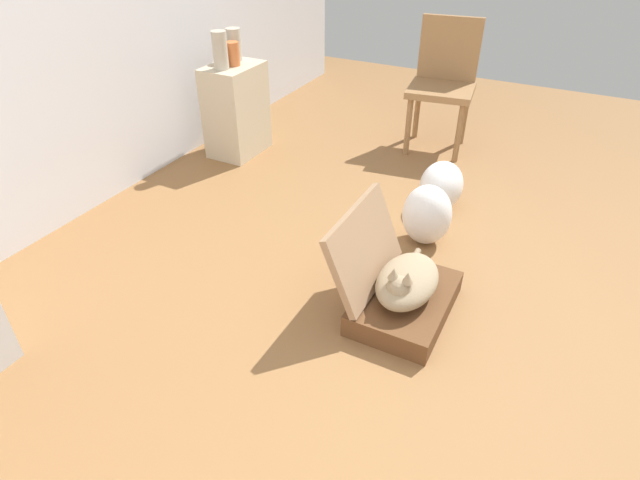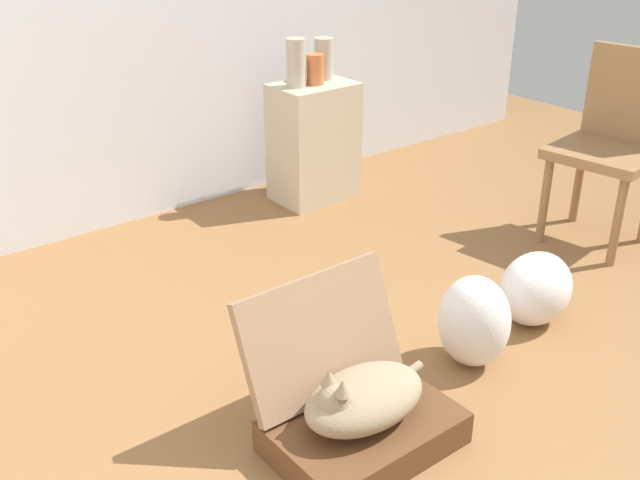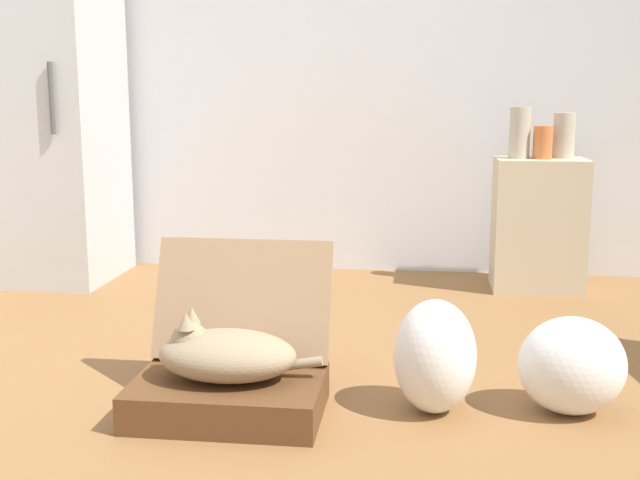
# 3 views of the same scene
# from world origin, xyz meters

# --- Properties ---
(ground_plane) EXTENTS (7.68, 7.68, 0.00)m
(ground_plane) POSITION_xyz_m (0.00, 0.00, 0.00)
(ground_plane) COLOR olive
(ground_plane) RESTS_ON ground
(wall_back) EXTENTS (6.40, 0.15, 2.60)m
(wall_back) POSITION_xyz_m (-0.00, 2.26, 1.30)
(wall_back) COLOR silver
(wall_back) RESTS_ON ground
(suitcase_base) EXTENTS (0.60, 0.42, 0.12)m
(suitcase_base) POSITION_xyz_m (-0.17, 0.03, 0.06)
(suitcase_base) COLOR brown
(suitcase_base) RESTS_ON ground
(suitcase_lid) EXTENTS (0.60, 0.19, 0.40)m
(suitcase_lid) POSITION_xyz_m (-0.17, 0.26, 0.32)
(suitcase_lid) COLOR #9B7756
(suitcase_lid) RESTS_ON suitcase_base
(cat) EXTENTS (0.52, 0.28, 0.22)m
(cat) POSITION_xyz_m (-0.18, 0.03, 0.20)
(cat) COLOR #998466
(cat) RESTS_ON suitcase_base
(plastic_bag_white) EXTENTS (0.26, 0.29, 0.37)m
(plastic_bag_white) POSITION_xyz_m (0.48, 0.14, 0.18)
(plastic_bag_white) COLOR white
(plastic_bag_white) RESTS_ON ground
(plastic_bag_clear) EXTENTS (0.34, 0.27, 0.32)m
(plastic_bag_clear) POSITION_xyz_m (0.91, 0.18, 0.16)
(plastic_bag_clear) COLOR white
(plastic_bag_clear) RESTS_ON ground
(refrigerator) EXTENTS (0.67, 0.71, 1.79)m
(refrigerator) POSITION_xyz_m (-1.58, 1.80, 0.89)
(refrigerator) COLOR #B7BABC
(refrigerator) RESTS_ON ground
(side_table) EXTENTS (0.45, 0.33, 0.68)m
(side_table) POSITION_xyz_m (1.03, 1.85, 0.34)
(side_table) COLOR beige
(side_table) RESTS_ON ground
(vase_tall) EXTENTS (0.11, 0.11, 0.26)m
(vase_tall) POSITION_xyz_m (0.91, 1.86, 0.81)
(vase_tall) COLOR #B7AD99
(vase_tall) RESTS_ON side_table
(vase_short) EXTENTS (0.11, 0.11, 0.23)m
(vase_short) POSITION_xyz_m (1.14, 1.90, 0.80)
(vase_short) COLOR #B7AD99
(vase_short) RESTS_ON side_table
(vase_round) EXTENTS (0.10, 0.10, 0.17)m
(vase_round) POSITION_xyz_m (1.03, 1.83, 0.76)
(vase_round) COLOR #CC6B38
(vase_round) RESTS_ON side_table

